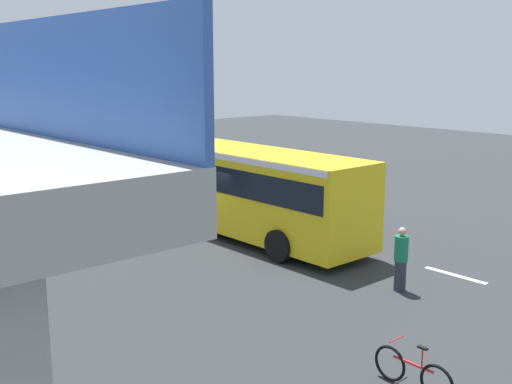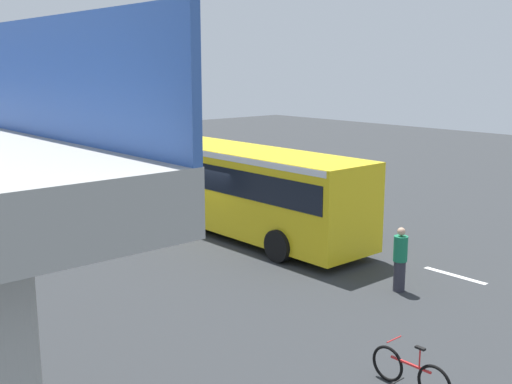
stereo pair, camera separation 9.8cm
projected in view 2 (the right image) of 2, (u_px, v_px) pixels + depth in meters
ground at (223, 235)px, 22.73m from camera, size 80.00×80.00×0.00m
city_bus at (235, 182)px, 22.82m from camera, size 11.54×2.85×3.15m
bicycle_red at (410, 373)px, 11.79m from camera, size 1.77×0.44×0.96m
pedestrian at (400, 260)px, 16.96m from camera, size 0.38×0.38×1.79m
lane_dash_leftmost at (455, 275)px, 18.38m from camera, size 2.00×0.20×0.01m
lane_dash_left at (350, 246)px, 21.33m from camera, size 2.00×0.20×0.01m
lane_dash_centre at (271, 224)px, 24.28m from camera, size 2.00×0.20×0.01m
lane_dash_right at (209, 207)px, 27.23m from camera, size 2.00×0.20×0.01m
lane_dash_rightmost at (159, 193)px, 30.18m from camera, size 2.00×0.20×0.01m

